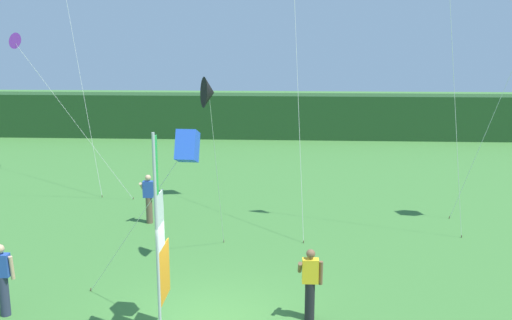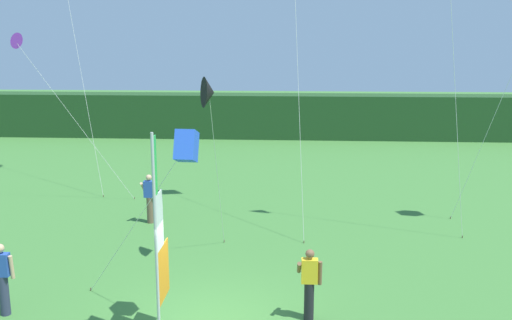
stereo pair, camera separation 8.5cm
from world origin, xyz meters
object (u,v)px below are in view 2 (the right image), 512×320
object	(u,v)px
kite_purple_delta_3	(15,41)
kite_blue_box_6	(186,147)
banner_flag	(160,243)
kite_black_delta_2	(209,93)
person_far_left	(3,277)
person_mid_field	(309,283)
person_near_banner	(150,197)

from	to	relation	value
kite_purple_delta_3	kite_blue_box_6	xyz separation A→B (m)	(7.91, -9.21, -2.08)
banner_flag	kite_black_delta_2	size ratio (longest dim) A/B	0.85
person_far_left	kite_blue_box_6	bearing A→B (deg)	-5.38
kite_blue_box_6	person_mid_field	bearing A→B (deg)	13.25
person_near_banner	kite_purple_delta_3	xyz separation A→B (m)	(-5.24, 2.04, 5.19)
person_mid_field	kite_purple_delta_3	world-z (taller)	kite_purple_delta_3
person_mid_field	kite_purple_delta_3	size ratio (longest dim) A/B	0.26
person_far_left	kite_black_delta_2	bearing A→B (deg)	35.79
person_near_banner	person_mid_field	size ratio (longest dim) A/B	1.03
kite_blue_box_6	banner_flag	bearing A→B (deg)	-140.68
person_mid_field	person_near_banner	bearing A→B (deg)	128.52
banner_flag	person_mid_field	bearing A→B (deg)	18.37
kite_black_delta_2	kite_blue_box_6	bearing A→B (deg)	-89.58
kite_blue_box_6	person_near_banner	bearing A→B (deg)	110.40
person_far_left	kite_purple_delta_3	bearing A→B (deg)	112.16
banner_flag	kite_blue_box_6	bearing A→B (deg)	39.32
kite_black_delta_2	kite_purple_delta_3	size ratio (longest dim) A/B	0.81
kite_purple_delta_3	banner_flag	bearing A→B (deg)	-52.45
banner_flag	person_mid_field	world-z (taller)	banner_flag
banner_flag	kite_blue_box_6	xyz separation A→B (m)	(0.51, 0.42, 1.90)
banner_flag	person_far_left	xyz separation A→B (m)	(-3.81, 0.82, -1.21)
person_mid_field	kite_black_delta_2	size ratio (longest dim) A/B	0.32
person_mid_field	person_far_left	size ratio (longest dim) A/B	0.98
person_near_banner	kite_purple_delta_3	bearing A→B (deg)	158.72
person_mid_field	kite_blue_box_6	bearing A→B (deg)	-166.75
person_mid_field	kite_blue_box_6	distance (m)	4.09
banner_flag	person_near_banner	xyz separation A→B (m)	(-2.16, 7.58, -1.21)
person_near_banner	kite_purple_delta_3	world-z (taller)	kite_purple_delta_3
person_mid_field	kite_black_delta_2	world-z (taller)	kite_black_delta_2
person_far_left	kite_black_delta_2	world-z (taller)	kite_black_delta_2
banner_flag	person_mid_field	distance (m)	3.46
kite_purple_delta_3	kite_blue_box_6	world-z (taller)	kite_purple_delta_3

